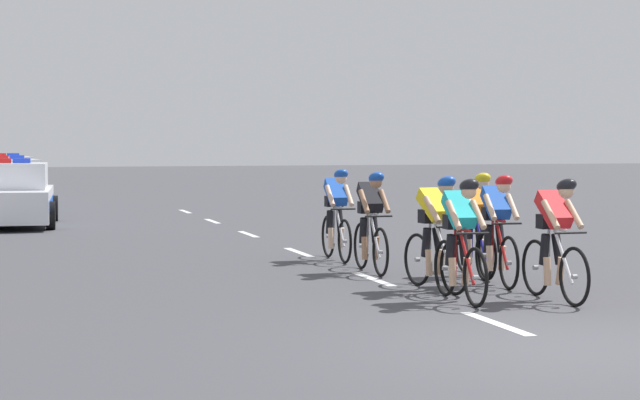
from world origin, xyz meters
name	(u,v)px	position (x,y,z in m)	size (l,w,h in m)	color
ground_plane	(563,348)	(0.00, 0.00, 0.00)	(160.00, 160.00, 0.00)	#424247
lane_markings_centre	(298,252)	(0.00, 9.45, 0.00)	(0.14, 25.60, 0.01)	white
cyclist_lead	(461,238)	(0.28, 3.03, 0.79)	(0.42, 1.72, 1.56)	black
cyclist_second	(556,238)	(1.43, 2.75, 0.79)	(0.42, 1.72, 1.56)	black
cyclist_third	(436,232)	(0.40, 4.07, 0.79)	(0.45, 1.72, 1.56)	black
cyclist_fourth	(497,228)	(1.40, 4.33, 0.79)	(0.45, 1.72, 1.56)	black
cyclist_fifth	(371,221)	(0.22, 6.17, 0.79)	(0.43, 1.72, 1.56)	black
cyclist_sixth	(476,223)	(1.55, 5.33, 0.79)	(0.44, 1.72, 1.56)	black
cyclist_seventh	(337,213)	(0.25, 7.97, 0.79)	(0.42, 1.72, 1.56)	black
police_car_nearest	(13,197)	(-4.79, 17.33, 0.68)	(2.25, 4.52, 1.59)	silver
police_car_second	(9,187)	(-4.78, 23.47, 0.68)	(2.20, 4.50, 1.59)	silver
police_car_third	(7,180)	(-4.78, 29.91, 0.68)	(2.21, 4.50, 1.59)	silver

